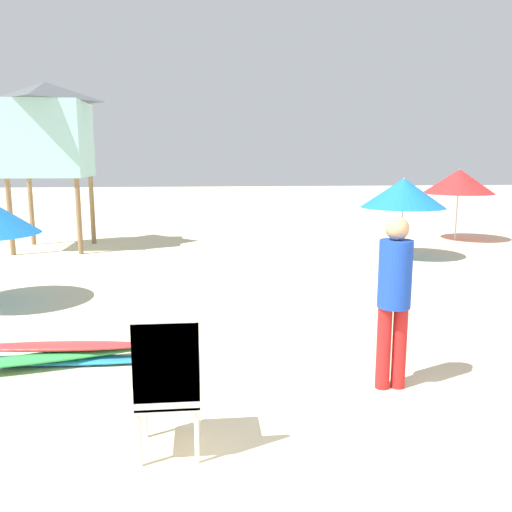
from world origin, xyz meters
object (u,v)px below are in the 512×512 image
at_px(stacked_plastic_chairs, 167,371).
at_px(lifeguard_near_center, 394,291).
at_px(lifeguard_tower, 48,130).
at_px(surfboard_pile, 55,355).
at_px(beach_umbrella_far, 459,181).
at_px(beach_umbrella_mid, 403,193).

xyz_separation_m(stacked_plastic_chairs, lifeguard_near_center, (2.12, 1.05, 0.29)).
height_order(lifeguard_near_center, lifeguard_tower, lifeguard_tower).
bearing_deg(surfboard_pile, beach_umbrella_far, 43.75).
bearing_deg(beach_umbrella_far, lifeguard_tower, -177.79).
bearing_deg(beach_umbrella_mid, lifeguard_tower, 166.52).
xyz_separation_m(surfboard_pile, beach_umbrella_far, (8.66, 8.29, 1.52)).
distance_m(stacked_plastic_chairs, beach_umbrella_far, 12.63).
distance_m(stacked_plastic_chairs, beach_umbrella_mid, 9.27).
xyz_separation_m(stacked_plastic_chairs, beach_umbrella_far, (7.28, 10.28, 0.93)).
bearing_deg(lifeguard_tower, beach_umbrella_mid, -13.48).
bearing_deg(beach_umbrella_far, beach_umbrella_mid, -136.08).
relative_size(surfboard_pile, lifeguard_tower, 0.64).
bearing_deg(lifeguard_near_center, stacked_plastic_chairs, -153.67).
relative_size(beach_umbrella_mid, beach_umbrella_far, 0.97).
bearing_deg(beach_umbrella_far, stacked_plastic_chairs, -125.32).
bearing_deg(beach_umbrella_far, lifeguard_near_center, -119.24).
bearing_deg(lifeguard_tower, beach_umbrella_far, 2.21).
distance_m(surfboard_pile, lifeguard_near_center, 3.72).
relative_size(lifeguard_near_center, beach_umbrella_mid, 0.90).
bearing_deg(lifeguard_near_center, beach_umbrella_far, 60.76).
bearing_deg(lifeguard_near_center, surfboard_pile, 164.94).
relative_size(stacked_plastic_chairs, lifeguard_near_center, 0.70).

